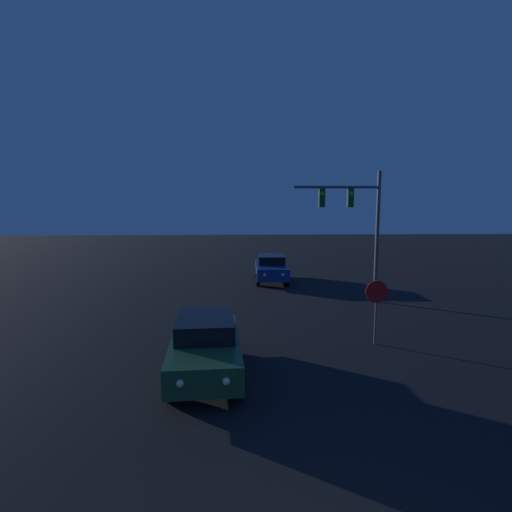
# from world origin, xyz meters

# --- Properties ---
(car_near) EXTENTS (2.20, 4.73, 1.64)m
(car_near) POSITION_xyz_m (-1.60, 8.01, 0.86)
(car_near) COLOR #1E4728
(car_near) RESTS_ON ground_plane
(car_far) EXTENTS (2.00, 4.66, 1.64)m
(car_far) POSITION_xyz_m (1.32, 21.76, 0.86)
(car_far) COLOR navy
(car_far) RESTS_ON ground_plane
(traffic_signal_mast) EXTENTS (4.25, 0.30, 6.42)m
(traffic_signal_mast) POSITION_xyz_m (5.07, 16.25, 4.24)
(traffic_signal_mast) COLOR #4C4C51
(traffic_signal_mast) RESTS_ON ground_plane
(stop_sign) EXTENTS (0.78, 0.07, 2.26)m
(stop_sign) POSITION_xyz_m (4.07, 10.23, 1.59)
(stop_sign) COLOR #4C4C51
(stop_sign) RESTS_ON ground_plane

